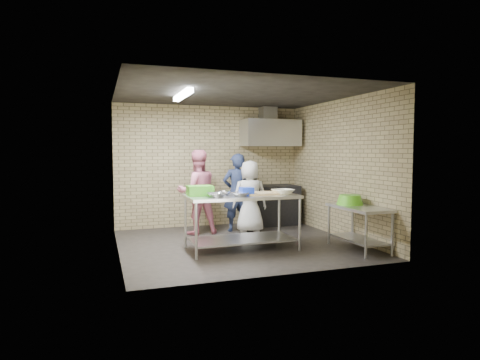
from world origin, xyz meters
The scene contains 26 objects.
floor centered at (0.00, 0.00, 0.00)m, with size 4.20×4.20×0.00m, color black.
ceiling centered at (0.00, 0.00, 2.70)m, with size 4.20×4.20×0.00m, color black.
back_wall centered at (0.00, 2.00, 1.35)m, with size 4.20×0.06×2.70m, color tan.
front_wall centered at (0.00, -2.00, 1.35)m, with size 4.20×0.06×2.70m, color tan.
left_wall centered at (-2.10, 0.00, 1.35)m, with size 0.06×4.00×2.70m, color tan.
right_wall centered at (2.10, 0.00, 1.35)m, with size 0.06×4.00×2.70m, color tan.
prep_table centered at (-0.08, -0.43, 0.47)m, with size 1.88×0.94×0.94m, color silver.
side_counter centered at (1.80, -1.10, 0.38)m, with size 0.60×1.20×0.75m, color silver.
stove centered at (1.35, 1.65, 0.45)m, with size 1.20×0.70×0.90m, color black.
range_hood centered at (1.35, 1.70, 2.10)m, with size 1.30×0.60×0.60m, color silver.
hood_duct centered at (1.35, 1.85, 2.55)m, with size 0.35×0.30×0.30m, color #A5A8AD.
wall_shelf centered at (1.65, 1.89, 1.92)m, with size 0.80×0.20×0.04m, color #3F2B19.
fluorescent_fixture centered at (-1.00, 0.00, 2.64)m, with size 0.10×1.25×0.08m, color white.
green_crate centered at (-0.78, -0.31, 1.02)m, with size 0.42×0.31×0.17m, color green.
blue_tub centered at (-0.03, -0.53, 1.01)m, with size 0.21×0.21×0.14m, color #1A3AC4.
cutting_board centered at (0.27, -0.45, 0.96)m, with size 0.58×0.44×0.03m, color tan.
mixing_bowl_a centered at (-0.58, -0.63, 0.98)m, with size 0.29×0.29×0.07m, color #B2B5B9.
mixing_bowl_b centered at (-0.38, -0.38, 0.98)m, with size 0.22×0.22×0.07m, color #B6B8BE.
mixing_bowl_c centered at (-0.18, -0.65, 0.97)m, with size 0.27×0.27×0.07m, color #B8BAC0.
ceramic_bowl centered at (0.62, -0.58, 0.99)m, with size 0.36×0.36×0.09m, color #EDE7BD.
green_basin centered at (1.78, -0.85, 0.83)m, with size 0.46×0.46×0.17m, color #59C626, non-canonical shape.
bottle_red centered at (1.40, 1.89, 2.03)m, with size 0.07×0.07×0.18m, color #B22619.
bottle_green centered at (1.80, 1.89, 2.02)m, with size 0.06×0.06×0.15m, color green.
man_navy centered at (0.35, 1.15, 0.82)m, with size 0.60×0.39×1.64m, color black.
woman_pink centered at (-0.50, 1.13, 0.86)m, with size 0.83×0.65×1.71m, color #CF6D86.
woman_white centered at (0.56, 0.90, 0.75)m, with size 0.73×0.48×1.50m, color silver.
Camera 1 is at (-2.37, -7.04, 1.68)m, focal length 30.89 mm.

